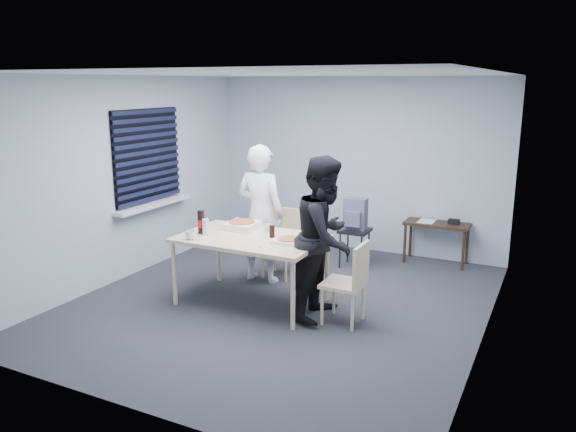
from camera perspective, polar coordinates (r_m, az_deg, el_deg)
The scene contains 19 objects.
room at distance 7.81m, azimuth -13.88°, elevation 5.16°, with size 5.00×5.00×5.00m.
dining_table at distance 6.43m, azimuth -3.78°, elevation -2.63°, with size 1.63×1.03×0.79m.
chair_far at distance 7.44m, azimuth -0.50°, elevation -2.16°, with size 0.42×0.42×0.89m.
chair_right at distance 5.95m, azimuth 6.44°, elevation -6.27°, with size 0.42×0.42×0.89m.
person_white at distance 7.12m, azimuth -2.80°, elevation 0.21°, with size 0.65×0.42×1.77m, color white.
person_black at distance 6.03m, azimuth 3.80°, elevation -2.23°, with size 0.86×0.47×1.77m, color black.
side_table at distance 8.17m, azimuth 14.88°, elevation -1.20°, with size 0.89×0.40×0.59m.
stool at distance 7.81m, azimuth 6.79°, elevation -2.10°, with size 0.39×0.39×0.54m.
backpack at distance 7.72m, azimuth 6.82°, elevation 0.17°, with size 0.31×0.23×0.43m.
pizza_box_a at distance 6.77m, azimuth -4.70°, elevation -0.93°, with size 0.37×0.37×0.09m.
pizza_box_b at distance 6.19m, azimuth 0.11°, elevation -2.47°, with size 0.32×0.32×0.05m.
mug_a at distance 6.38m, azimuth -9.84°, elevation -1.93°, with size 0.12×0.12×0.10m, color white.
mug_b at distance 6.61m, azimuth -2.09°, elevation -1.22°, with size 0.10×0.10×0.09m, color white.
cola_glass at distance 6.36m, azimuth -1.64°, elevation -1.57°, with size 0.06×0.06×0.14m, color black.
soda_bottle at distance 6.60m, azimuth -8.81°, elevation -0.64°, with size 0.09×0.09×0.27m.
plastic_cups at distance 6.53m, azimuth -8.35°, elevation -1.12°, with size 0.08×0.08×0.19m, color silver.
rubber_band at distance 6.03m, azimuth -2.81°, elevation -3.11°, with size 0.05×0.05×0.00m, color red.
papers at distance 8.19m, azimuth 13.91°, elevation -0.51°, with size 0.22×0.30×0.00m, color white.
black_box at distance 8.13m, azimuth 16.49°, elevation -0.55°, with size 0.15×0.11×0.06m, color black.
Camera 1 is at (2.82, -5.49, 2.51)m, focal length 35.00 mm.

